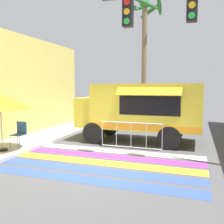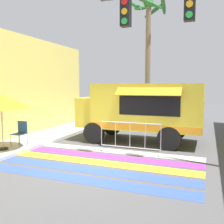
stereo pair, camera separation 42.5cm
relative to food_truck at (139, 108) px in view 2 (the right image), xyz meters
The scene contains 8 objects.
ground_plane 3.86m from the food_truck, 96.05° to the right, with size 60.00×60.00×0.00m, color #4C4C4F.
crosswalk_painted 3.81m from the food_truck, 96.15° to the right, with size 6.40×3.60×0.01m.
food_truck is the anchor object (origin of this frame).
traffic_signal_pole 4.34m from the food_truck, 49.47° to the right, with size 4.63×0.29×5.73m.
patio_umbrella 5.58m from the food_truck, 139.19° to the right, with size 2.08×2.08×2.06m.
folding_chair 5.03m from the food_truck, 143.09° to the right, with size 0.45×0.45×0.98m.
barricade_front 2.19m from the food_truck, 84.93° to the right, with size 2.31×0.44×1.14m.
palm_tree 5.88m from the food_truck, 98.57° to the left, with size 2.27×2.30×7.67m.
Camera 2 is at (3.20, -7.11, 2.44)m, focal length 40.00 mm.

